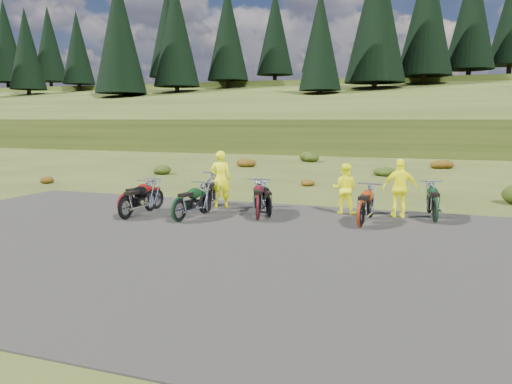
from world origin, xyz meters
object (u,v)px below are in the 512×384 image
at_px(motorcycle_3, 208,214).
at_px(person_middle, 221,180).
at_px(motorcycle_7, 435,224).
at_px(motorcycle_0, 126,220).

distance_m(motorcycle_3, person_middle, 1.41).
height_order(motorcycle_7, person_middle, person_middle).
bearing_deg(motorcycle_3, person_middle, -16.06).
bearing_deg(motorcycle_7, person_middle, 80.44).
height_order(motorcycle_0, person_middle, person_middle).
distance_m(motorcycle_7, person_middle, 6.90).
bearing_deg(motorcycle_3, motorcycle_0, 117.38).
relative_size(motorcycle_0, person_middle, 1.06).
distance_m(motorcycle_0, motorcycle_3, 2.59).
distance_m(motorcycle_3, motorcycle_7, 6.86).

